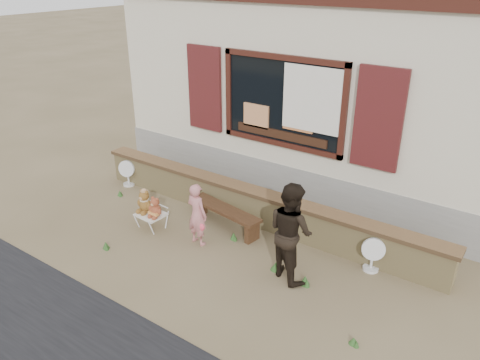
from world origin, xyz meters
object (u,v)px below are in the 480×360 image
Objects in this scene: adult at (291,231)px; teddy_bear_right at (156,207)px; bench at (225,213)px; teddy_bear_left at (145,201)px; folding_chair at (151,215)px; child at (197,214)px.

teddy_bear_right is at bearing 27.96° from adult.
bench is at bearing 43.94° from teddy_bear_right.
teddy_bear_right is at bearing -131.07° from bench.
bench is 4.06× the size of teddy_bear_right.
adult is (2.86, 0.16, 0.27)m from teddy_bear_left.
bench is 1.32m from folding_chair.
adult is (2.72, 0.17, 0.51)m from folding_chair.
child is at bearing 10.56° from teddy_bear_right.
bench is 0.73m from child.
folding_chair is 1.05m from child.
teddy_bear_right reaches higher than bench.
bench is 1.82m from adult.
bench is 1.40× the size of child.
folding_chair is (-1.07, -0.77, -0.02)m from bench.
child is at bearing 8.00° from teddy_bear_left.
adult is at bearing 8.04° from teddy_bear_right.
child is (1.14, 0.08, 0.05)m from teddy_bear_left.
teddy_bear_right is (0.14, -0.01, 0.22)m from folding_chair.
child is at bearing -86.51° from bench.
child is (1.00, 0.09, 0.29)m from folding_chair.
teddy_bear_left is at bearing 27.18° from adult.
teddy_bear_right is 2.60m from adult.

